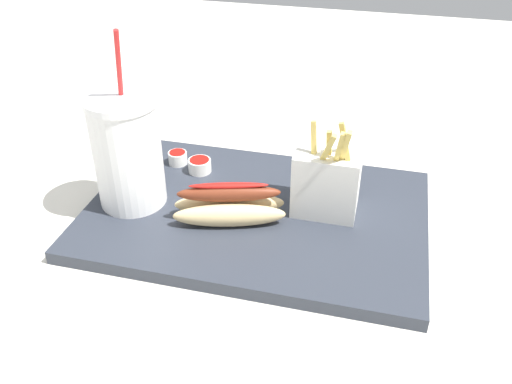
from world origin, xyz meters
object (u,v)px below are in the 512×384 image
Objects in this scene: soda_cup at (127,151)px; ketchup_cup_2 at (178,157)px; ketchup_cup_1 at (200,165)px; hot_dog_1 at (229,206)px; fries_basket at (327,179)px.

ketchup_cup_2 is (0.02, 0.12, -0.07)m from soda_cup.
ketchup_cup_1 is at bearing -19.26° from ketchup_cup_2.
hot_dog_1 is at bearing -45.35° from ketchup_cup_2.
soda_cup reaches higher than ketchup_cup_2.
soda_cup is 8.45× the size of ketchup_cup_2.
hot_dog_1 reaches higher than ketchup_cup_2.
soda_cup is 0.15m from ketchup_cup_1.
soda_cup is at bearing -123.28° from ketchup_cup_1.
soda_cup is 0.14m from ketchup_cup_2.
ketchup_cup_1 is at bearing 126.41° from hot_dog_1.
fries_basket is 0.90× the size of hot_dog_1.
ketchup_cup_2 is at bearing 160.74° from ketchup_cup_1.
soda_cup is 7.03× the size of ketchup_cup_1.
fries_basket is 4.87× the size of ketchup_cup_2.
hot_dog_1 is at bearing -154.73° from fries_basket.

